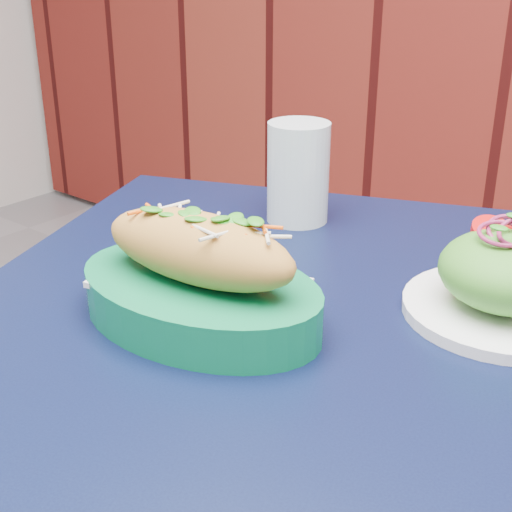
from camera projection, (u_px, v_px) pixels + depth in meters
The scene contains 4 objects.
cafe_table at pixel (337, 406), 0.72m from camera, with size 1.04×1.04×0.75m.
banh_mi_basket at pixel (199, 278), 0.68m from camera, with size 0.27×0.19×0.12m.
salad_plate at pixel (506, 279), 0.70m from camera, with size 0.20×0.20×0.10m.
water_glass at pixel (298, 173), 0.93m from camera, with size 0.08×0.08×0.13m, color silver.
Camera 1 is at (0.28, 1.06, 1.09)m, focal length 50.00 mm.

